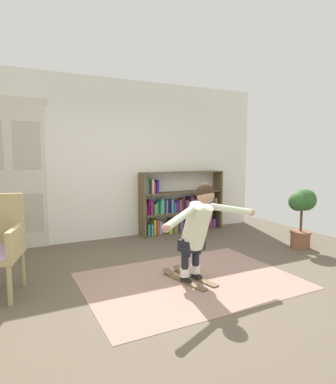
{
  "coord_description": "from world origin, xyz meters",
  "views": [
    {
      "loc": [
        -1.87,
        -3.19,
        1.54
      ],
      "look_at": [
        0.05,
        0.61,
        1.05
      ],
      "focal_mm": 30.34,
      "sensor_mm": 36.0,
      "label": 1
    }
  ],
  "objects_px": {
    "skis_pair": "(189,278)",
    "person_skier": "(198,224)",
    "bookshelf": "(180,209)",
    "potted_plant": "(302,210)"
  },
  "relations": [
    {
      "from": "bookshelf",
      "to": "person_skier",
      "type": "distance_m",
      "value": 2.64
    },
    {
      "from": "bookshelf",
      "to": "skis_pair",
      "type": "bearing_deg",
      "value": -116.34
    },
    {
      "from": "potted_plant",
      "to": "skis_pair",
      "type": "height_order",
      "value": "potted_plant"
    },
    {
      "from": "person_skier",
      "to": "bookshelf",
      "type": "bearing_deg",
      "value": 65.78
    },
    {
      "from": "skis_pair",
      "to": "person_skier",
      "type": "xyz_separation_m",
      "value": [
        0.03,
        -0.15,
        0.7
      ]
    },
    {
      "from": "bookshelf",
      "to": "person_skier",
      "type": "relative_size",
      "value": 1.21
    },
    {
      "from": "bookshelf",
      "to": "potted_plant",
      "type": "xyz_separation_m",
      "value": [
        1.28,
        -1.86,
        0.15
      ]
    },
    {
      "from": "bookshelf",
      "to": "potted_plant",
      "type": "bearing_deg",
      "value": -55.59
    },
    {
      "from": "bookshelf",
      "to": "person_skier",
      "type": "height_order",
      "value": "person_skier"
    },
    {
      "from": "bookshelf",
      "to": "skis_pair",
      "type": "height_order",
      "value": "bookshelf"
    }
  ]
}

